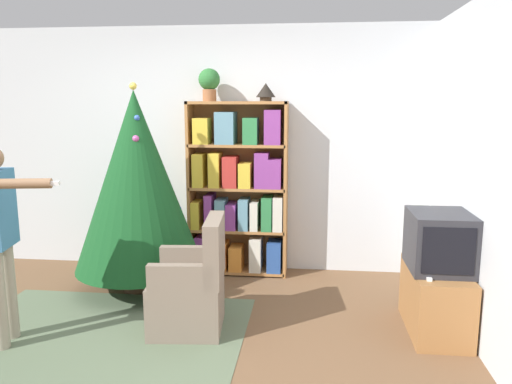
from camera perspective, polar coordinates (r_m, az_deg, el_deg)
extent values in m
plane|color=brown|center=(3.89, -10.43, -17.64)|extent=(14.00, 14.00, 0.00)
cube|color=silver|center=(5.46, -4.69, 4.82)|extent=(8.00, 0.10, 2.60)
cube|color=#56664C|center=(4.27, -17.35, -15.30)|extent=(2.26, 1.68, 0.01)
cube|color=#A8703D|center=(5.34, -7.40, 0.42)|extent=(0.03, 0.31, 1.82)
cube|color=#A8703D|center=(5.19, 3.42, 0.22)|extent=(0.03, 0.31, 1.82)
cube|color=#A8703D|center=(5.16, -2.13, 10.16)|extent=(1.03, 0.31, 0.03)
cube|color=#A8703D|center=(5.39, -1.83, 0.60)|extent=(1.03, 0.01, 1.82)
cube|color=#A8703D|center=(5.46, -2.01, -8.81)|extent=(1.00, 0.31, 0.03)
cube|color=#843889|center=(5.46, -6.02, -6.75)|extent=(0.14, 0.29, 0.36)
cube|color=orange|center=(5.42, -3.90, -7.20)|extent=(0.12, 0.27, 0.29)
cube|color=orange|center=(5.38, -2.26, -7.48)|extent=(0.14, 0.24, 0.26)
cube|color=beige|center=(5.36, 0.01, -7.02)|extent=(0.12, 0.28, 0.35)
cube|color=#284C93|center=(5.34, 2.12, -7.28)|extent=(0.15, 0.27, 0.32)
cube|color=#A8703D|center=(5.33, -2.04, -4.26)|extent=(1.00, 0.31, 0.03)
cube|color=gold|center=(5.34, -6.75, -2.55)|extent=(0.09, 0.24, 0.29)
cube|color=#843889|center=(5.32, -5.25, -2.14)|extent=(0.08, 0.29, 0.36)
cube|color=#5B899E|center=(5.28, -3.97, -2.47)|extent=(0.11, 0.24, 0.32)
cube|color=#843889|center=(5.30, -2.73, -2.70)|extent=(0.11, 0.29, 0.27)
cube|color=#5B899E|center=(5.25, -1.35, -2.50)|extent=(0.10, 0.25, 0.32)
cube|color=beige|center=(5.26, -0.11, -2.62)|extent=(0.08, 0.30, 0.30)
cube|color=#2D7A42|center=(5.23, 1.30, -2.40)|extent=(0.11, 0.28, 0.35)
cube|color=beige|center=(5.23, 2.56, -2.38)|extent=(0.10, 0.30, 0.35)
cube|color=#A8703D|center=(5.24, -2.07, 0.49)|extent=(1.00, 0.31, 0.03)
cube|color=gold|center=(5.25, -6.48, 2.51)|extent=(0.11, 0.24, 0.34)
cube|color=gold|center=(5.21, -4.66, 2.56)|extent=(0.11, 0.24, 0.36)
cube|color=#B22D28|center=(5.19, -2.90, 2.34)|extent=(0.15, 0.24, 0.32)
cube|color=gold|center=(5.16, -1.21, 1.95)|extent=(0.13, 0.23, 0.26)
cube|color=#843889|center=(5.13, 0.69, 2.51)|extent=(0.14, 0.22, 0.36)
cube|color=#843889|center=(5.14, 2.20, 2.16)|extent=(0.13, 0.24, 0.30)
cube|color=#A8703D|center=(5.18, -2.10, 5.37)|extent=(1.00, 0.31, 0.03)
cube|color=gold|center=(5.20, -6.17, 6.95)|extent=(0.16, 0.23, 0.26)
cube|color=#5B899E|center=(5.18, -3.45, 7.32)|extent=(0.19, 0.29, 0.32)
cube|color=#2D7A42|center=(5.11, -0.59, 6.98)|extent=(0.15, 0.22, 0.27)
cube|color=#843889|center=(5.09, 1.96, 7.41)|extent=(0.16, 0.24, 0.35)
cube|color=#996638|center=(4.30, 19.81, -11.53)|extent=(0.42, 0.81, 0.52)
cube|color=#28282D|center=(4.15, 20.21, -5.28)|extent=(0.46, 0.54, 0.45)
cube|color=black|center=(3.89, 21.16, -6.34)|extent=(0.37, 0.01, 0.35)
cube|color=white|center=(3.96, 19.06, -9.20)|extent=(0.04, 0.12, 0.02)
cylinder|color=#4C3323|center=(5.13, -12.97, -10.13)|extent=(0.36, 0.36, 0.10)
cylinder|color=brown|center=(5.09, -13.02, -8.97)|extent=(0.08, 0.08, 0.12)
cone|color=#14471E|center=(4.87, -13.44, 1.25)|extent=(1.22, 1.22, 1.71)
sphere|color=#B74C93|center=(4.68, -13.58, 5.95)|extent=(0.06, 0.06, 0.06)
sphere|color=#335BB2|center=(4.73, -13.45, 8.24)|extent=(0.05, 0.05, 0.05)
sphere|color=#335BB2|center=(4.91, -8.80, -1.88)|extent=(0.05, 0.05, 0.05)
sphere|color=red|center=(5.16, -10.08, -1.06)|extent=(0.07, 0.07, 0.07)
sphere|color=#B74C93|center=(4.79, -7.74, -6.62)|extent=(0.05, 0.05, 0.05)
sphere|color=#E5CC4C|center=(4.82, -13.88, 11.68)|extent=(0.07, 0.07, 0.07)
cube|color=#7A6B5B|center=(4.15, -7.91, -12.57)|extent=(0.61, 0.61, 0.42)
cube|color=#7A6B5B|center=(3.96, -4.76, -6.52)|extent=(0.17, 0.57, 0.50)
cube|color=#7A6B5B|center=(4.26, -7.51, -7.48)|extent=(0.51, 0.13, 0.20)
cube|color=#7A6B5B|center=(3.81, -8.58, -9.65)|extent=(0.51, 0.13, 0.20)
cylinder|color=#9E937F|center=(4.35, -26.40, -10.08)|extent=(0.11, 0.11, 0.76)
cylinder|color=#8C6647|center=(4.28, -26.51, -1.55)|extent=(0.07, 0.07, 0.46)
cylinder|color=#8C6647|center=(3.79, -25.79, 0.87)|extent=(0.48, 0.15, 0.07)
cube|color=white|center=(3.70, -22.35, 0.93)|extent=(0.11, 0.05, 0.03)
cylinder|color=#935B38|center=(5.21, -5.34, 10.95)|extent=(0.14, 0.14, 0.12)
sphere|color=#2D7033|center=(5.22, -5.37, 12.69)|extent=(0.22, 0.22, 0.22)
cylinder|color=#473828|center=(5.13, 1.12, 10.56)|extent=(0.12, 0.12, 0.04)
cone|color=black|center=(5.13, 1.12, 11.56)|extent=(0.20, 0.20, 0.14)
cube|color=#B22D28|center=(4.71, -7.74, -12.29)|extent=(0.19, 0.17, 0.03)
cube|color=orange|center=(4.70, -7.91, -11.98)|extent=(0.19, 0.13, 0.03)
cube|color=orange|center=(4.70, -7.82, -11.62)|extent=(0.19, 0.19, 0.02)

